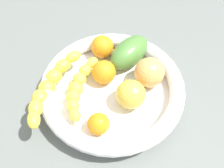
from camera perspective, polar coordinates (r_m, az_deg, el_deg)
name	(u,v)px	position (r cm, az deg, el deg)	size (l,w,h in cm)	color
kitchen_counter	(112,98)	(69.05, 0.00, -3.19)	(120.00, 120.00, 3.00)	slate
fruit_bowl	(112,89)	(65.25, 0.00, -1.06)	(36.22, 36.22, 5.89)	white
banana_draped_left	(49,87)	(64.34, -13.70, -0.57)	(9.87, 24.15, 6.37)	yellow
banana_draped_right	(78,88)	(63.83, -7.44, -0.82)	(9.84, 18.60, 4.80)	yellow
orange_front	(99,124)	(58.52, -3.00, -8.78)	(5.08, 5.08, 5.08)	orange
orange_mid_left	(102,47)	(71.44, -2.17, 8.24)	(6.30, 6.30, 6.30)	orange
orange_mid_right	(104,72)	(65.69, -1.82, 2.63)	(6.18, 6.18, 6.18)	orange
peach_blush	(149,72)	(65.34, 8.26, 2.53)	(7.65, 7.65, 7.65)	#F8A957
apple_yellow	(131,94)	(61.29, 4.18, -2.30)	(7.17, 7.17, 7.17)	gold
mango_green	(129,52)	(69.74, 3.89, 7.03)	(12.99, 7.29, 6.94)	#4C8035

